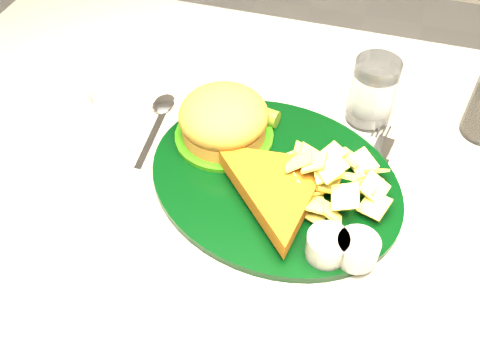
{
  "coord_description": "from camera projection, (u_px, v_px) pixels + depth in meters",
  "views": [
    {
      "loc": [
        0.1,
        -0.47,
        1.29
      ],
      "look_at": [
        -0.03,
        -0.06,
        0.8
      ],
      "focal_mm": 40.0,
      "sensor_mm": 36.0,
      "label": 1
    }
  ],
  "objects": [
    {
      "name": "dinner_plate",
      "position": [
        275.0,
        161.0,
        0.69
      ],
      "size": [
        0.43,
        0.4,
        0.08
      ],
      "primitive_type": null,
      "rotation": [
        0.0,
        0.0,
        -0.37
      ],
      "color": "black",
      "rests_on": "table"
    },
    {
      "name": "table",
      "position": [
        265.0,
        315.0,
        1.0
      ],
      "size": [
        1.2,
        0.8,
        0.75
      ],
      "primitive_type": null,
      "color": "gray",
      "rests_on": "ground"
    },
    {
      "name": "fork_napkin",
      "position": [
        370.0,
        187.0,
        0.7
      ],
      "size": [
        0.17,
        0.2,
        0.01
      ],
      "primitive_type": null,
      "rotation": [
        0.0,
        0.0,
        -0.18
      ],
      "color": "white",
      "rests_on": "table"
    },
    {
      "name": "water_glass",
      "position": [
        373.0,
        92.0,
        0.77
      ],
      "size": [
        0.08,
        0.08,
        0.1
      ],
      "primitive_type": "cylinder",
      "rotation": [
        0.0,
        0.0,
        0.31
      ],
      "color": "white",
      "rests_on": "table"
    },
    {
      "name": "spoon",
      "position": [
        151.0,
        139.0,
        0.77
      ],
      "size": [
        0.06,
        0.16,
        0.01
      ],
      "primitive_type": null,
      "rotation": [
        0.0,
        0.0,
        0.09
      ],
      "color": "silver",
      "rests_on": "table"
    },
    {
      "name": "wrapped_straw",
      "position": [
        204.0,
        103.0,
        0.82
      ],
      "size": [
        0.19,
        0.11,
        0.01
      ],
      "primitive_type": null,
      "rotation": [
        0.0,
        0.0,
        0.25
      ],
      "color": "white",
      "rests_on": "table"
    },
    {
      "name": "ramekin",
      "position": [
        107.0,
        93.0,
        0.82
      ],
      "size": [
        0.06,
        0.06,
        0.03
      ],
      "primitive_type": "cylinder",
      "rotation": [
        0.0,
        0.0,
        -0.35
      ],
      "color": "white",
      "rests_on": "table"
    }
  ]
}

